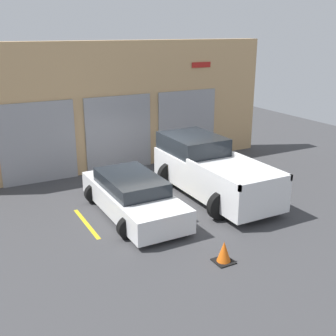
# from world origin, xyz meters

# --- Properties ---
(ground_plane) EXTENTS (28.00, 28.00, 0.00)m
(ground_plane) POSITION_xyz_m (0.00, 0.00, 0.00)
(ground_plane) COLOR #3D3D3F
(shophouse_building) EXTENTS (13.03, 0.68, 5.00)m
(shophouse_building) POSITION_xyz_m (-0.01, 3.28, 2.45)
(shophouse_building) COLOR tan
(shophouse_building) RESTS_ON ground
(pickup_truck) EXTENTS (2.56, 5.15, 1.82)m
(pickup_truck) POSITION_xyz_m (1.49, -1.01, 0.87)
(pickup_truck) COLOR white
(pickup_truck) RESTS_ON ground
(sedan_white) EXTENTS (2.12, 4.55, 1.21)m
(sedan_white) POSITION_xyz_m (-1.49, -1.24, 0.58)
(sedan_white) COLOR white
(sedan_white) RESTS_ON ground
(parking_stripe_far_left) EXTENTS (0.12, 2.20, 0.01)m
(parking_stripe_far_left) POSITION_xyz_m (-2.97, -1.26, 0.00)
(parking_stripe_far_left) COLOR gold
(parking_stripe_far_left) RESTS_ON ground
(parking_stripe_left) EXTENTS (0.12, 2.20, 0.01)m
(parking_stripe_left) POSITION_xyz_m (0.00, -1.26, 0.00)
(parking_stripe_left) COLOR gold
(parking_stripe_left) RESTS_ON ground
(parking_stripe_centre) EXTENTS (0.12, 2.20, 0.01)m
(parking_stripe_centre) POSITION_xyz_m (2.97, -1.26, 0.00)
(parking_stripe_centre) COLOR gold
(parking_stripe_centre) RESTS_ON ground
(traffic_cone) EXTENTS (0.47, 0.47, 0.55)m
(traffic_cone) POSITION_xyz_m (-0.69, -4.91, 0.25)
(traffic_cone) COLOR black
(traffic_cone) RESTS_ON ground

